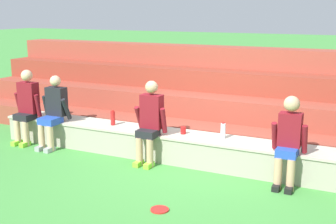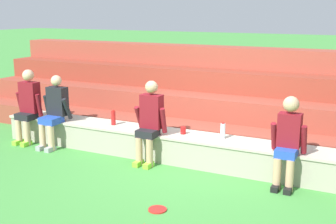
{
  "view_description": "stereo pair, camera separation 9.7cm",
  "coord_description": "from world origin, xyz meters",
  "px_view_note": "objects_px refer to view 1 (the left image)",
  "views": [
    {
      "loc": [
        2.6,
        -6.08,
        2.47
      ],
      "look_at": [
        -0.43,
        0.29,
        0.81
      ],
      "focal_mm": 46.96,
      "sensor_mm": 36.0,
      "label": 1
    },
    {
      "loc": [
        2.69,
        -6.04,
        2.47
      ],
      "look_at": [
        -0.43,
        0.29,
        0.81
      ],
      "focal_mm": 46.96,
      "sensor_mm": 36.0,
      "label": 2
    }
  ],
  "objects_px": {
    "plastic_cup_left_end": "(183,130)",
    "person_right_of_center": "(289,139)",
    "person_left_of_center": "(53,110)",
    "frisbee": "(160,210)",
    "person_center": "(150,120)",
    "person_far_left": "(27,105)",
    "water_bottle_center_gap": "(223,131)",
    "water_bottle_mid_right": "(113,118)"
  },
  "relations": [
    {
      "from": "plastic_cup_left_end",
      "to": "person_right_of_center",
      "type": "bearing_deg",
      "value": -10.65
    },
    {
      "from": "person_left_of_center",
      "to": "plastic_cup_left_end",
      "type": "relative_size",
      "value": 11.12
    },
    {
      "from": "person_right_of_center",
      "to": "frisbee",
      "type": "xyz_separation_m",
      "value": [
        -1.28,
        -1.5,
        -0.68
      ]
    },
    {
      "from": "person_center",
      "to": "person_far_left",
      "type": "bearing_deg",
      "value": -179.9
    },
    {
      "from": "frisbee",
      "to": "person_far_left",
      "type": "bearing_deg",
      "value": 156.7
    },
    {
      "from": "person_far_left",
      "to": "person_left_of_center",
      "type": "distance_m",
      "value": 0.62
    },
    {
      "from": "person_center",
      "to": "water_bottle_center_gap",
      "type": "relative_size",
      "value": 5.12
    },
    {
      "from": "water_bottle_mid_right",
      "to": "plastic_cup_left_end",
      "type": "distance_m",
      "value": 1.35
    },
    {
      "from": "person_left_of_center",
      "to": "water_bottle_mid_right",
      "type": "xyz_separation_m",
      "value": [
        1.08,
        0.28,
        -0.09
      ]
    },
    {
      "from": "person_left_of_center",
      "to": "frisbee",
      "type": "bearing_deg",
      "value": -27.72
    },
    {
      "from": "person_far_left",
      "to": "water_bottle_center_gap",
      "type": "bearing_deg",
      "value": 5.38
    },
    {
      "from": "person_far_left",
      "to": "plastic_cup_left_end",
      "type": "relative_size",
      "value": 11.74
    },
    {
      "from": "person_center",
      "to": "frisbee",
      "type": "relative_size",
      "value": 5.79
    },
    {
      "from": "person_center",
      "to": "frisbee",
      "type": "distance_m",
      "value": 1.92
    },
    {
      "from": "person_far_left",
      "to": "water_bottle_mid_right",
      "type": "height_order",
      "value": "person_far_left"
    },
    {
      "from": "person_far_left",
      "to": "water_bottle_center_gap",
      "type": "relative_size",
      "value": 5.22
    },
    {
      "from": "person_right_of_center",
      "to": "water_bottle_mid_right",
      "type": "height_order",
      "value": "person_right_of_center"
    },
    {
      "from": "person_right_of_center",
      "to": "frisbee",
      "type": "relative_size",
      "value": 5.55
    },
    {
      "from": "person_far_left",
      "to": "person_center",
      "type": "relative_size",
      "value": 1.02
    },
    {
      "from": "person_center",
      "to": "water_bottle_center_gap",
      "type": "height_order",
      "value": "person_center"
    },
    {
      "from": "person_center",
      "to": "water_bottle_mid_right",
      "type": "bearing_deg",
      "value": 162.06
    },
    {
      "from": "person_left_of_center",
      "to": "plastic_cup_left_end",
      "type": "height_order",
      "value": "person_left_of_center"
    },
    {
      "from": "water_bottle_mid_right",
      "to": "plastic_cup_left_end",
      "type": "height_order",
      "value": "water_bottle_mid_right"
    },
    {
      "from": "person_left_of_center",
      "to": "water_bottle_mid_right",
      "type": "distance_m",
      "value": 1.12
    },
    {
      "from": "person_center",
      "to": "water_bottle_mid_right",
      "type": "xyz_separation_m",
      "value": [
        -0.89,
        0.29,
        -0.12
      ]
    },
    {
      "from": "person_far_left",
      "to": "plastic_cup_left_end",
      "type": "bearing_deg",
      "value": 5.79
    },
    {
      "from": "person_far_left",
      "to": "frisbee",
      "type": "xyz_separation_m",
      "value": [
        3.53,
        -1.52,
        -0.72
      ]
    },
    {
      "from": "person_far_left",
      "to": "water_bottle_mid_right",
      "type": "bearing_deg",
      "value": 9.76
    },
    {
      "from": "person_right_of_center",
      "to": "water_bottle_center_gap",
      "type": "relative_size",
      "value": 4.9
    },
    {
      "from": "person_center",
      "to": "plastic_cup_left_end",
      "type": "height_order",
      "value": "person_center"
    },
    {
      "from": "person_left_of_center",
      "to": "person_far_left",
      "type": "bearing_deg",
      "value": -179.14
    },
    {
      "from": "water_bottle_center_gap",
      "to": "plastic_cup_left_end",
      "type": "xyz_separation_m",
      "value": [
        -0.67,
        -0.04,
        -0.07
      ]
    },
    {
      "from": "water_bottle_mid_right",
      "to": "frisbee",
      "type": "height_order",
      "value": "water_bottle_mid_right"
    },
    {
      "from": "person_left_of_center",
      "to": "plastic_cup_left_end",
      "type": "xyz_separation_m",
      "value": [
        2.43,
        0.3,
        -0.16
      ]
    },
    {
      "from": "water_bottle_center_gap",
      "to": "person_far_left",
      "type": "bearing_deg",
      "value": -174.62
    },
    {
      "from": "person_left_of_center",
      "to": "water_bottle_center_gap",
      "type": "height_order",
      "value": "person_left_of_center"
    },
    {
      "from": "water_bottle_center_gap",
      "to": "plastic_cup_left_end",
      "type": "bearing_deg",
      "value": -176.51
    },
    {
      "from": "person_left_of_center",
      "to": "frisbee",
      "type": "xyz_separation_m",
      "value": [
        2.91,
        -1.53,
        -0.68
      ]
    },
    {
      "from": "frisbee",
      "to": "person_center",
      "type": "bearing_deg",
      "value": 121.55
    },
    {
      "from": "person_far_left",
      "to": "frisbee",
      "type": "distance_m",
      "value": 3.91
    },
    {
      "from": "water_bottle_center_gap",
      "to": "frisbee",
      "type": "bearing_deg",
      "value": -95.91
    },
    {
      "from": "person_left_of_center",
      "to": "person_right_of_center",
      "type": "relative_size",
      "value": 1.01
    }
  ]
}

